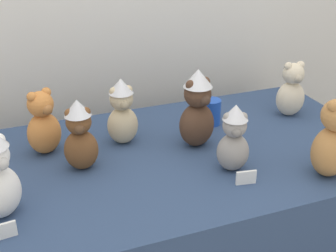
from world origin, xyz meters
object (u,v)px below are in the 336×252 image
at_px(teddy_bear_ash, 234,139).
at_px(teddy_bear_cream, 291,91).
at_px(teddy_bear_sand, 122,112).
at_px(display_table, 168,236).
at_px(teddy_bear_ginger, 43,124).
at_px(teddy_bear_chestnut, 80,136).
at_px(teddy_bear_caramel, 333,140).
at_px(party_cup_blue, 211,112).
at_px(teddy_bear_cocoa, 197,109).

height_order(teddy_bear_ash, teddy_bear_cream, teddy_bear_ash).
xyz_separation_m(teddy_bear_sand, teddy_bear_cream, (0.76, -0.01, -0.02)).
relative_size(teddy_bear_ash, teddy_bear_cream, 1.01).
distance_m(display_table, teddy_bear_sand, 0.56).
height_order(teddy_bear_ginger, teddy_bear_chestnut, teddy_bear_chestnut).
bearing_deg(display_table, teddy_bear_ash, -45.48).
distance_m(teddy_bear_sand, teddy_bear_chestnut, 0.23).
bearing_deg(teddy_bear_caramel, teddy_bear_sand, 125.33).
bearing_deg(teddy_bear_caramel, party_cup_blue, 95.73).
xyz_separation_m(teddy_bear_chestnut, party_cup_blue, (0.59, 0.17, -0.07)).
height_order(teddy_bear_cocoa, teddy_bear_chestnut, teddy_bear_cocoa).
relative_size(teddy_bear_sand, teddy_bear_ginger, 1.06).
bearing_deg(party_cup_blue, display_table, -145.41).
xyz_separation_m(teddy_bear_sand, teddy_bear_cocoa, (0.26, -0.12, 0.02)).
xyz_separation_m(teddy_bear_cocoa, party_cup_blue, (0.14, 0.15, -0.10)).
bearing_deg(teddy_bear_sand, party_cup_blue, 3.16).
bearing_deg(teddy_bear_chestnut, party_cup_blue, 23.59).
height_order(teddy_bear_ginger, teddy_bear_caramel, teddy_bear_caramel).
distance_m(teddy_bear_cream, teddy_bear_chestnut, 0.96).
height_order(teddy_bear_sand, teddy_bear_ginger, teddy_bear_sand).
xyz_separation_m(teddy_bear_cocoa, teddy_bear_caramel, (0.34, -0.36, -0.02)).
bearing_deg(teddy_bear_chestnut, teddy_bear_sand, 43.42).
distance_m(teddy_bear_ash, teddy_bear_cream, 0.56).
xyz_separation_m(teddy_bear_ash, teddy_bear_sand, (-0.31, 0.33, 0.01)).
relative_size(display_table, teddy_bear_cream, 6.84).
distance_m(teddy_bear_ginger, teddy_bear_chestnut, 0.20).
distance_m(teddy_bear_ginger, teddy_bear_cocoa, 0.58).
xyz_separation_m(teddy_bear_cream, party_cup_blue, (-0.37, 0.04, -0.06)).
xyz_separation_m(teddy_bear_cream, teddy_bear_cocoa, (-0.50, -0.11, 0.04)).
height_order(teddy_bear_sand, party_cup_blue, teddy_bear_sand).
relative_size(teddy_bear_cream, party_cup_blue, 2.26).
relative_size(teddy_bear_ash, party_cup_blue, 2.28).
bearing_deg(teddy_bear_ginger, teddy_bear_cream, -28.59).
distance_m(teddy_bear_ash, teddy_bear_cocoa, 0.22).
bearing_deg(display_table, teddy_bear_caramel, -34.60).
bearing_deg(teddy_bear_ash, teddy_bear_chestnut, 176.33).
bearing_deg(party_cup_blue, teddy_bear_ginger, -179.80).
bearing_deg(teddy_bear_ash, party_cup_blue, 93.82).
xyz_separation_m(teddy_bear_ginger, teddy_bear_cocoa, (0.56, -0.15, 0.03)).
bearing_deg(teddy_bear_sand, teddy_bear_cocoa, -26.00).
bearing_deg(teddy_bear_sand, teddy_bear_cream, -2.07).
bearing_deg(teddy_bear_caramel, teddy_bear_ash, 137.37).
xyz_separation_m(display_table, teddy_bear_ginger, (-0.43, 0.18, 0.51)).
distance_m(teddy_bear_cream, party_cup_blue, 0.37).
bearing_deg(teddy_bear_sand, teddy_bear_ash, -48.58).
bearing_deg(teddy_bear_ginger, teddy_bear_caramel, -55.97).
bearing_deg(teddy_bear_caramel, teddy_bear_chestnut, 140.27).
relative_size(teddy_bear_cream, teddy_bear_cocoa, 0.80).
relative_size(teddy_bear_cocoa, party_cup_blue, 2.84).
distance_m(teddy_bear_cocoa, teddy_bear_chestnut, 0.45).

